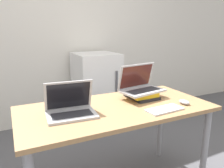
# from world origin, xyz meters

# --- Properties ---
(wall_back) EXTENTS (8.00, 0.05, 2.70)m
(wall_back) POSITION_xyz_m (0.00, 2.04, 1.35)
(wall_back) COLOR silver
(wall_back) RESTS_ON ground_plane
(desk) EXTENTS (1.44, 0.70, 0.76)m
(desk) POSITION_xyz_m (0.00, 0.35, 0.67)
(desk) COLOR #9E754C
(desk) RESTS_ON ground_plane
(laptop_left) EXTENTS (0.34, 0.26, 0.23)m
(laptop_left) POSITION_xyz_m (-0.35, 0.34, 0.80)
(laptop_left) COLOR #B2B2B7
(laptop_left) RESTS_ON desk
(book_stack) EXTENTS (0.23, 0.26, 0.06)m
(book_stack) POSITION_xyz_m (0.29, 0.44, 0.79)
(book_stack) COLOR black
(book_stack) RESTS_ON desk
(laptop_on_books) EXTENTS (0.39, 0.28, 0.23)m
(laptop_on_books) POSITION_xyz_m (0.28, 0.46, 0.86)
(laptop_on_books) COLOR #B2B2B7
(laptop_on_books) RESTS_ON book_stack
(wireless_keyboard) EXTENTS (0.28, 0.14, 0.01)m
(wireless_keyboard) POSITION_xyz_m (0.28, 0.13, 0.76)
(wireless_keyboard) COLOR silver
(wireless_keyboard) RESTS_ON desk
(mouse) EXTENTS (0.06, 0.10, 0.03)m
(mouse) POSITION_xyz_m (0.50, 0.17, 0.77)
(mouse) COLOR #B2B2B7
(mouse) RESTS_ON desk
(mini_fridge) EXTENTS (0.55, 0.60, 1.01)m
(mini_fridge) POSITION_xyz_m (0.36, 1.68, 0.51)
(mini_fridge) COLOR white
(mini_fridge) RESTS_ON ground_plane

